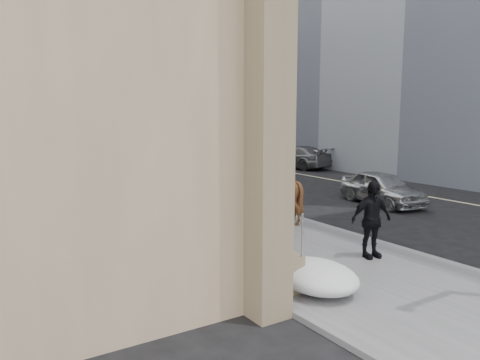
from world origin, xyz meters
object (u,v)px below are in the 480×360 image
pedestrian (371,219)px  mounted_horse_left (182,202)px  mounted_horse_right (274,189)px  car_silver (382,188)px  car_grey (296,157)px

pedestrian → mounted_horse_left: bearing=135.8°
mounted_horse_right → car_silver: size_ratio=0.66×
mounted_horse_left → car_grey: bearing=-137.4°
mounted_horse_right → pedestrian: 4.61m
mounted_horse_left → mounted_horse_right: (3.50, 0.16, 0.05)m
mounted_horse_left → mounted_horse_right: bearing=-175.0°
car_grey → car_silver: bearing=57.7°
mounted_horse_left → car_silver: bearing=-174.9°
pedestrian → car_silver: pedestrian is taller
mounted_horse_right → car_silver: (5.74, 0.28, -0.53)m
car_silver → mounted_horse_left: bearing=-168.6°
mounted_horse_right → car_silver: bearing=-154.4°
pedestrian → car_grey: (11.05, 16.43, -0.36)m
mounted_horse_left → car_grey: size_ratio=0.51×
pedestrian → car_silver: (6.10, 4.87, -0.42)m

